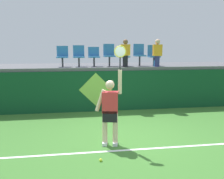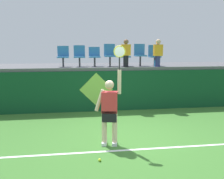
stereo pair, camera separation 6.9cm
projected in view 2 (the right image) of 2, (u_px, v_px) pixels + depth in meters
The scene contains 17 objects.
ground_plane at pixel (127, 138), 6.39m from camera, with size 40.00×40.00×0.00m, color #3D752D.
court_back_wall at pixel (112, 91), 9.10m from camera, with size 12.09×0.20×1.54m, color #0F4223.
spectator_platform at pixel (108, 66), 10.26m from camera, with size 12.09×2.78×0.12m, color #56565B.
court_baseline_stripe at pixel (133, 150), 5.65m from camera, with size 10.88×0.08×0.01m, color white.
tennis_player at pixel (110, 109), 5.79m from camera, with size 0.75×0.33×2.46m.
tennis_ball at pixel (100, 160), 5.07m from camera, with size 0.07×0.07×0.07m, color #D1E533.
water_bottle at pixel (155, 63), 9.33m from camera, with size 0.06×0.06×0.24m, color #338CE5.
stadium_chair_0 at pixel (63, 55), 9.21m from camera, with size 0.44×0.42×0.81m.
stadium_chair_1 at pixel (79, 55), 9.30m from camera, with size 0.44×0.42×0.83m.
stadium_chair_2 at pixel (94, 55), 9.37m from camera, with size 0.44×0.42×0.77m.
stadium_chair_3 at pixel (110, 54), 9.46m from camera, with size 0.44×0.42×0.89m.
stadium_chair_4 at pixel (124, 55), 9.54m from camera, with size 0.44×0.42×0.79m.
stadium_chair_5 at pixel (140, 54), 9.62m from camera, with size 0.44×0.42×0.89m.
stadium_chair_6 at pixel (154, 55), 9.71m from camera, with size 0.44×0.42×0.85m.
spectator_0 at pixel (158, 52), 9.25m from camera, with size 0.34×0.20×1.06m.
spectator_1 at pixel (126, 53), 9.13m from camera, with size 0.34×0.20×1.06m.
wall_signage_mount at pixel (97, 111), 9.05m from camera, with size 1.27×0.01×1.49m.
Camera 2 is at (-1.23, -5.95, 2.42)m, focal length 37.90 mm.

